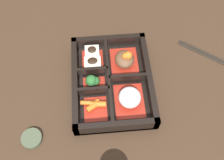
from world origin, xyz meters
The scene contains 10 objects.
ground_plane centered at (0.00, 0.00, 0.00)m, with size 3.00×3.00×0.00m, color #382619.
bento_base centered at (0.00, 0.00, 0.01)m, with size 0.26×0.20×0.01m.
bento_rim centered at (0.00, 0.00, 0.02)m, with size 0.26×0.20×0.04m.
bowl_stew centered at (-0.06, 0.04, 0.03)m, with size 0.09×0.07×0.05m.
bowl_rice centered at (0.06, 0.04, 0.03)m, with size 0.09×0.07×0.05m.
bowl_tofu centered at (-0.07, -0.05, 0.02)m, with size 0.07×0.06×0.04m.
bowl_greens centered at (0.00, -0.05, 0.03)m, with size 0.04×0.06×0.03m.
bowl_carrots centered at (0.07, -0.05, 0.02)m, with size 0.07×0.06×0.02m.
chopsticks centered at (-0.06, 0.29, 0.00)m, with size 0.14×0.18×0.01m.
sauce_dish centered at (0.13, -0.20, 0.01)m, with size 0.05×0.05×0.01m.
Camera 1 is at (0.33, -0.03, 0.61)m, focal length 42.00 mm.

